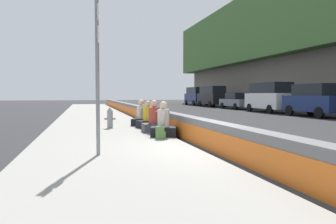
# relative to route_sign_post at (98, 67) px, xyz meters

# --- Properties ---
(ground_plane) EXTENTS (160.00, 160.00, 0.00)m
(ground_plane) POSITION_rel_route_sign_post_xyz_m (0.20, -3.02, -2.21)
(ground_plane) COLOR #2B2B2D
(ground_plane) RESTS_ON ground
(sidewalk_strip) EXTENTS (80.00, 4.40, 0.14)m
(sidewalk_strip) POSITION_rel_route_sign_post_xyz_m (0.20, -0.37, -2.14)
(sidewalk_strip) COLOR gray
(sidewalk_strip) RESTS_ON ground_plane
(jersey_barrier) EXTENTS (76.00, 0.45, 0.85)m
(jersey_barrier) POSITION_rel_route_sign_post_xyz_m (0.20, -3.02, -1.79)
(jersey_barrier) COLOR slate
(jersey_barrier) RESTS_ON ground_plane
(route_sign_post) EXTENTS (0.44, 0.09, 3.60)m
(route_sign_post) POSITION_rel_route_sign_post_xyz_m (0.00, 0.00, 0.00)
(route_sign_post) COLOR gray
(route_sign_post) RESTS_ON sidewalk_strip
(fire_hydrant) EXTENTS (0.26, 0.46, 0.88)m
(fire_hydrant) POSITION_rel_route_sign_post_xyz_m (6.10, -0.75, -1.62)
(fire_hydrant) COLOR gray
(fire_hydrant) RESTS_ON sidewalk_strip
(seated_person_foreground) EXTENTS (0.93, 1.02, 1.19)m
(seated_person_foreground) POSITION_rel_route_sign_post_xyz_m (2.90, -2.29, -1.70)
(seated_person_foreground) COLOR black
(seated_person_foreground) RESTS_ON sidewalk_strip
(seated_person_middle) EXTENTS (0.77, 0.87, 1.20)m
(seated_person_middle) POSITION_rel_route_sign_post_xyz_m (4.24, -2.26, -1.69)
(seated_person_middle) COLOR #424247
(seated_person_middle) RESTS_ON sidewalk_strip
(seated_person_rear) EXTENTS (0.89, 0.98, 1.16)m
(seated_person_rear) POSITION_rel_route_sign_post_xyz_m (5.69, -2.30, -1.71)
(seated_person_rear) COLOR black
(seated_person_rear) RESTS_ON sidewalk_strip
(seated_person_far) EXTENTS (0.95, 1.03, 1.18)m
(seated_person_far) POSITION_rel_route_sign_post_xyz_m (6.82, -2.21, -1.70)
(seated_person_far) COLOR black
(seated_person_far) RESTS_ON sidewalk_strip
(backpack) EXTENTS (0.32, 0.28, 0.40)m
(backpack) POSITION_rel_route_sign_post_xyz_m (2.30, -2.04, -1.88)
(backpack) COLOR #4C7A3D
(backpack) RESTS_ON sidewalk_strip
(parked_car_third) EXTENTS (4.81, 2.09, 2.28)m
(parked_car_third) POSITION_rel_route_sign_post_xyz_m (11.38, -15.21, -1.03)
(parked_car_third) COLOR navy
(parked_car_third) RESTS_ON ground_plane
(parked_car_fourth) EXTENTS (5.10, 2.11, 2.56)m
(parked_car_fourth) POSITION_rel_route_sign_post_xyz_m (16.99, -15.15, -0.86)
(parked_car_fourth) COLOR silver
(parked_car_fourth) RESTS_ON ground_plane
(parked_car_midline) EXTENTS (4.57, 2.08, 1.71)m
(parked_car_midline) POSITION_rel_route_sign_post_xyz_m (23.39, -15.24, -1.35)
(parked_car_midline) COLOR slate
(parked_car_midline) RESTS_ON ground_plane
(parked_car_far) EXTENTS (5.16, 2.22, 2.56)m
(parked_car_far) POSITION_rel_route_sign_post_xyz_m (29.97, -15.20, -0.86)
(parked_car_far) COLOR black
(parked_car_far) RESTS_ON ground_plane
(parked_car_farther) EXTENTS (5.11, 2.12, 2.56)m
(parked_car_farther) POSITION_rel_route_sign_post_xyz_m (35.99, -15.28, -0.86)
(parked_car_farther) COLOR navy
(parked_car_farther) RESTS_ON ground_plane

